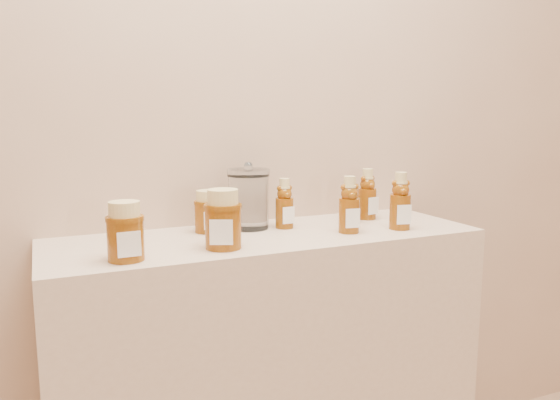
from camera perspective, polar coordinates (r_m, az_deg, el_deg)
name	(u,v)px	position (r m, az deg, el deg)	size (l,w,h in m)	color
wall_back	(242,74)	(1.68, -4.04, 13.01)	(3.50, 0.02, 2.70)	tan
display_table	(268,385)	(1.68, -1.22, -18.75)	(1.20, 0.40, 0.90)	tan
bear_bottle_back_left	(284,200)	(1.59, 0.46, -0.01)	(0.06, 0.06, 0.17)	#622F07
bear_bottle_back_mid	(351,197)	(1.68, 7.43, 0.29)	(0.05, 0.05, 0.16)	#622F07
bear_bottle_back_right	(367,191)	(1.75, 9.11, 0.97)	(0.06, 0.06, 0.18)	#622F07
bear_bottle_front_left	(349,201)	(1.54, 7.25, -0.09)	(0.06, 0.06, 0.18)	#622F07
bear_bottle_front_right	(400,197)	(1.61, 12.47, 0.30)	(0.06, 0.06, 0.19)	#622F07
honey_jar_left	(125,231)	(1.29, -15.87, -3.14)	(0.09, 0.09, 0.14)	#622F07
honey_jar_back	(208,211)	(1.55, -7.58, -1.18)	(0.08, 0.08, 0.12)	#622F07
honey_jar_front	(223,219)	(1.36, -5.97, -1.99)	(0.09, 0.09, 0.15)	#622F07
glass_canister	(249,196)	(1.59, -3.31, 0.38)	(0.12, 0.12, 0.19)	white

